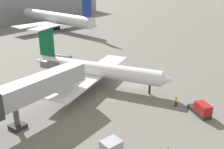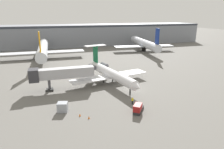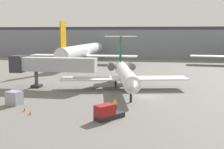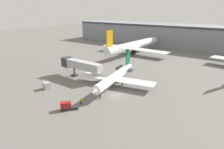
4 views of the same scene
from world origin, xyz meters
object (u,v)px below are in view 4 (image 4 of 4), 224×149
object	(u,v)px
traffic_cone_mid	(43,97)
baggage_tug_lead	(67,106)
cargo_container_uld	(47,86)
parked_airliner_west_end	(134,46)
traffic_cone_near	(44,94)
ground_crew_marshaller	(81,101)
jet_bridge	(79,65)
regional_jet	(116,76)

from	to	relation	value
traffic_cone_mid	baggage_tug_lead	bearing A→B (deg)	-3.43
cargo_container_uld	parked_airliner_west_end	world-z (taller)	parked_airliner_west_end
cargo_container_uld	traffic_cone_near	world-z (taller)	cargo_container_uld
ground_crew_marshaller	traffic_cone_mid	size ratio (longest dim) A/B	3.07
traffic_cone_mid	ground_crew_marshaller	bearing A→B (deg)	17.18
jet_bridge	traffic_cone_mid	xyz separation A→B (m)	(4.24, -17.79, -4.18)
ground_crew_marshaller	traffic_cone_near	xyz separation A→B (m)	(-12.10, -1.78, -0.58)
cargo_container_uld	traffic_cone_near	xyz separation A→B (m)	(3.03, -3.13, -0.72)
jet_bridge	cargo_container_uld	distance (m)	13.62
cargo_container_uld	parked_airliner_west_end	xyz separation A→B (m)	(-3.56, 55.75, 3.38)
ground_crew_marshaller	traffic_cone_near	size ratio (longest dim) A/B	3.07
baggage_tug_lead	parked_airliner_west_end	distance (m)	63.75
traffic_cone_mid	parked_airliner_west_end	distance (m)	61.06
regional_jet	jet_bridge	xyz separation A→B (m)	(-14.49, -1.10, 1.39)
ground_crew_marshaller	jet_bridge	bearing A→B (deg)	135.64
regional_jet	parked_airliner_west_end	distance (m)	45.37
jet_bridge	traffic_cone_mid	bearing A→B (deg)	-76.58
jet_bridge	ground_crew_marshaller	size ratio (longest dim) A/B	9.80
ground_crew_marshaller	cargo_container_uld	xyz separation A→B (m)	(-15.13, 1.35, 0.14)
traffic_cone_near	traffic_cone_mid	world-z (taller)	same
parked_airliner_west_end	traffic_cone_mid	bearing A→B (deg)	-82.37
traffic_cone_near	parked_airliner_west_end	size ratio (longest dim) A/B	0.01
cargo_container_uld	regional_jet	bearing A→B (deg)	44.00
jet_bridge	traffic_cone_near	bearing A→B (deg)	-80.43
jet_bridge	traffic_cone_near	size ratio (longest dim) A/B	30.13
regional_jet	traffic_cone_near	world-z (taller)	regional_jet
ground_crew_marshaller	traffic_cone_mid	world-z (taller)	ground_crew_marshaller
jet_bridge	traffic_cone_near	xyz separation A→B (m)	(2.75, -16.30, -4.18)
regional_jet	baggage_tug_lead	world-z (taller)	regional_jet
baggage_tug_lead	traffic_cone_mid	size ratio (longest dim) A/B	7.24
regional_jet	ground_crew_marshaller	size ratio (longest dim) A/B	16.07
jet_bridge	baggage_tug_lead	distance (m)	23.63
traffic_cone_mid	traffic_cone_near	bearing A→B (deg)	135.00
ground_crew_marshaller	traffic_cone_mid	xyz separation A→B (m)	(-10.60, -3.28, -0.58)
regional_jet	jet_bridge	size ratio (longest dim) A/B	1.64
baggage_tug_lead	traffic_cone_near	distance (m)	11.83
jet_bridge	baggage_tug_lead	size ratio (longest dim) A/B	4.16
ground_crew_marshaller	traffic_cone_near	distance (m)	12.24
cargo_container_uld	ground_crew_marshaller	bearing A→B (deg)	-5.10
regional_jet	baggage_tug_lead	bearing A→B (deg)	-90.35
jet_bridge	cargo_container_uld	size ratio (longest dim) A/B	6.84
traffic_cone_near	parked_airliner_west_end	world-z (taller)	parked_airliner_west_end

